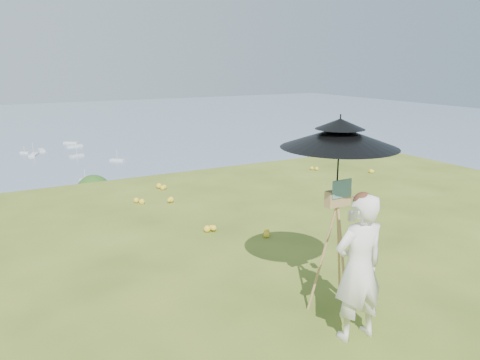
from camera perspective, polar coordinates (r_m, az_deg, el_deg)
ground at (r=8.06m, az=16.55°, el=-8.56°), size 14.00×14.00×0.00m
shoreline_tier at (r=89.31m, az=-22.79°, el=-12.88°), size 170.00×28.00×8.00m
bay_water at (r=247.99m, az=-27.17°, el=4.07°), size 700.00×700.00×0.00m
slope_trees at (r=44.35m, az=-19.48°, el=-10.64°), size 110.00×50.00×6.00m
harbor_town at (r=86.67m, az=-23.21°, el=-9.04°), size 110.00×22.00×5.00m
wildflowers at (r=8.20m, az=15.34°, el=-7.62°), size 10.00×10.50×0.12m
painter at (r=5.37m, az=14.28°, el=-10.32°), size 0.65×0.46×1.70m
field_easel at (r=5.87m, az=11.53°, el=-7.95°), size 0.66×0.66×1.71m
sun_umbrella at (r=5.58m, az=11.90°, el=2.47°), size 1.45×1.45×1.06m
painter_cap at (r=5.10m, az=14.83°, el=-2.09°), size 0.26×0.29×0.10m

